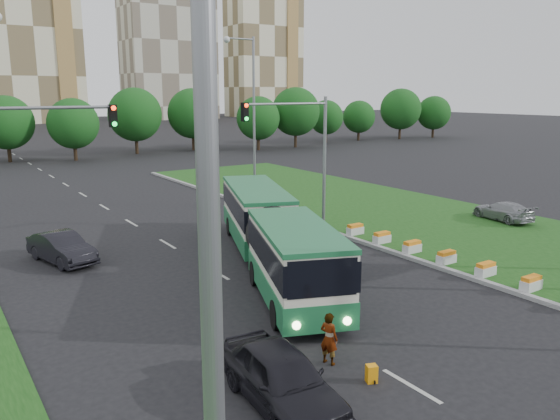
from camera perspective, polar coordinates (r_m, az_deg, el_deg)
ground at (r=22.61m, az=7.52°, el=-9.27°), size 360.00×360.00×0.00m
grass_median at (r=36.86m, az=14.58°, el=-0.99°), size 14.00×60.00×0.15m
median_kerb at (r=32.12m, az=6.27°, el=-2.57°), size 0.30×60.00×0.18m
lane_markings at (r=38.27m, az=-16.22°, el=-0.72°), size 0.20×100.00×0.01m
flower_planters at (r=26.97m, az=18.80°, el=-5.25°), size 1.10×15.90×0.60m
traffic_mast_median at (r=31.98m, az=2.41°, el=7.01°), size 5.76×0.32×8.00m
traffic_mast_left at (r=25.15m, az=-25.29°, el=4.45°), size 5.76×0.32×8.00m
street_lamps at (r=28.06m, az=-10.63°, el=7.43°), size 36.00×60.00×12.00m
tree_line at (r=74.77m, az=-15.18°, el=8.91°), size 120.00×8.00×9.00m
apartment_tower_ceast at (r=169.07m, az=-24.84°, el=16.81°), size 25.00×15.00×50.00m
apartment_tower_east at (r=180.16m, az=-11.62°, el=16.82°), size 27.00×15.00×47.00m
midrise_east at (r=196.01m, az=-1.72°, el=15.63°), size 24.00×14.00×40.00m
articulated_bus at (r=25.84m, az=-1.53°, el=-2.43°), size 2.65×16.97×2.79m
car_left_near at (r=15.18m, az=0.21°, el=-17.11°), size 2.29×4.85×1.61m
car_left_far at (r=29.00m, az=-21.85°, el=-3.68°), size 2.65×4.73×1.48m
car_median at (r=37.97m, az=22.26°, el=-0.08°), size 2.34×4.41×1.22m
pedestrian at (r=17.27m, az=5.14°, el=-13.22°), size 0.57×0.70×1.67m
shopping_trolley at (r=16.69m, az=9.54°, el=-16.52°), size 0.31×0.33×0.53m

